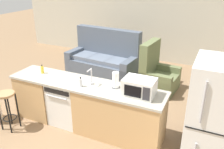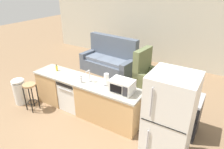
{
  "view_description": "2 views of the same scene",
  "coord_description": "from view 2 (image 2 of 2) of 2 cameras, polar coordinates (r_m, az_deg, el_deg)",
  "views": [
    {
      "loc": [
        2.19,
        -3.23,
        2.71
      ],
      "look_at": [
        0.6,
        0.19,
        1.08
      ],
      "focal_mm": 38.0,
      "sensor_mm": 36.0,
      "label": 1
    },
    {
      "loc": [
        2.94,
        -3.27,
        3.07
      ],
      "look_at": [
        0.69,
        0.37,
        1.04
      ],
      "focal_mm": 32.0,
      "sensor_mm": 36.0,
      "label": 2
    }
  ],
  "objects": [
    {
      "name": "sink_faucet",
      "position": [
        4.69,
        -6.51,
        -0.57
      ],
      "size": [
        0.07,
        0.18,
        0.3
      ],
      "color": "silver",
      "rests_on": "kitchen_counter"
    },
    {
      "name": "stove_range",
      "position": [
        4.67,
        19.11,
        -10.38
      ],
      "size": [
        0.76,
        0.68,
        0.9
      ],
      "color": "black",
      "rests_on": "ground_plane"
    },
    {
      "name": "kettle",
      "position": [
        4.31,
        17.58,
        -4.89
      ],
      "size": [
        0.21,
        0.17,
        0.19
      ],
      "color": "black",
      "rests_on": "stove_range"
    },
    {
      "name": "dishwasher",
      "position": [
        5.28,
        -10.91,
        -5.24
      ],
      "size": [
        0.58,
        0.61,
        0.84
      ],
      "color": "white",
      "rests_on": "ground_plane"
    },
    {
      "name": "soap_bottle",
      "position": [
        4.69,
        -8.8,
        -1.5
      ],
      "size": [
        0.06,
        0.06,
        0.18
      ],
      "color": "silver",
      "rests_on": "kitchen_counter"
    },
    {
      "name": "armchair",
      "position": [
        6.35,
        10.04,
        -0.43
      ],
      "size": [
        0.88,
        0.93,
        1.2
      ],
      "color": "#667047",
      "rests_on": "ground_plane"
    },
    {
      "name": "ground_plane",
      "position": [
        5.37,
        -8.52,
        -9.86
      ],
      "size": [
        24.0,
        24.0,
        0.0
      ],
      "primitive_type": "plane",
      "color": "#896B4C"
    },
    {
      "name": "couch",
      "position": [
        7.33,
        -0.64,
        3.95
      ],
      "size": [
        2.07,
        1.08,
        1.27
      ],
      "color": "#515B6B",
      "rests_on": "ground_plane"
    },
    {
      "name": "wall_back",
      "position": [
        8.12,
        12.22,
        12.23
      ],
      "size": [
        10.0,
        0.06,
        2.6
      ],
      "color": "beige",
      "rests_on": "ground_plane"
    },
    {
      "name": "kitchen_counter",
      "position": [
        5.01,
        -6.7,
        -6.82
      ],
      "size": [
        2.94,
        0.66,
        0.9
      ],
      "color": "tan",
      "rests_on": "ground_plane"
    },
    {
      "name": "microwave",
      "position": [
        4.24,
        2.84,
        -3.3
      ],
      "size": [
        0.5,
        0.37,
        0.28
      ],
      "color": "white",
      "rests_on": "kitchen_counter"
    },
    {
      "name": "bar_stool",
      "position": [
        5.44,
        -22.33,
        -4.49
      ],
      "size": [
        0.32,
        0.32,
        0.74
      ],
      "color": "tan",
      "rests_on": "ground_plane"
    },
    {
      "name": "trash_bin",
      "position": [
        5.93,
        -24.86,
        -4.19
      ],
      "size": [
        0.35,
        0.35,
        0.74
      ],
      "color": "white",
      "rests_on": "ground_plane"
    },
    {
      "name": "dish_soap_bottle",
      "position": [
        5.45,
        -15.5,
        1.75
      ],
      "size": [
        0.06,
        0.06,
        0.18
      ],
      "color": "yellow",
      "rests_on": "kitchen_counter"
    },
    {
      "name": "paper_towel_roll",
      "position": [
        4.51,
        -1.61,
        -1.44
      ],
      "size": [
        0.14,
        0.14,
        0.28
      ],
      "color": "#4C4C51",
      "rests_on": "kitchen_counter"
    },
    {
      "name": "refrigerator",
      "position": [
        3.52,
        15.69,
        -13.53
      ],
      "size": [
        0.72,
        0.73,
        1.83
      ],
      "color": "white",
      "rests_on": "ground_plane"
    }
  ]
}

